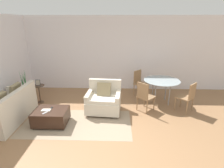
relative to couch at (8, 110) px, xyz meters
The scene contains 16 objects.
ground_plane 2.84m from the couch, 20.53° to the right, with size 20.00×20.00×0.00m, color #936B47.
wall_back 3.83m from the couch, 44.09° to the left, with size 12.00×0.06×2.75m.
area_rug 1.86m from the couch, ahead, with size 2.82×1.43×0.01m.
couch is the anchor object (origin of this frame).
armchair 2.56m from the couch, 14.07° to the left, with size 1.02×0.88×0.90m.
ottoman 1.18m from the couch, ahead, with size 0.84×0.65×0.40m.
book_stack 1.09m from the couch, ahead, with size 0.22×0.14×0.02m.
tv_remote_primary 1.14m from the couch, 13.66° to the right, with size 0.11×0.15×0.01m.
tv_remote_secondary 1.17m from the couch, ahead, with size 0.06×0.16×0.01m.
potted_plant 1.23m from the couch, 96.30° to the left, with size 0.43×0.43×1.16m.
side_table 1.21m from the couch, 73.85° to the left, with size 0.37×0.37×0.59m.
picture_frame 1.27m from the couch, 73.85° to the left, with size 0.15×0.07×0.19m.
dining_table 4.50m from the couch, 16.78° to the left, with size 1.13×1.13×0.77m.
dining_chair_near_left 3.74m from the couch, 10.33° to the left, with size 0.59×0.59×0.90m.
dining_chair_near_right 4.97m from the couch, ahead, with size 0.59×0.59×0.90m.
dining_chair_far_left 4.15m from the couch, 27.64° to the left, with size 0.59×0.59×0.90m.
Camera 1 is at (0.24, -3.04, 2.51)m, focal length 28.00 mm.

